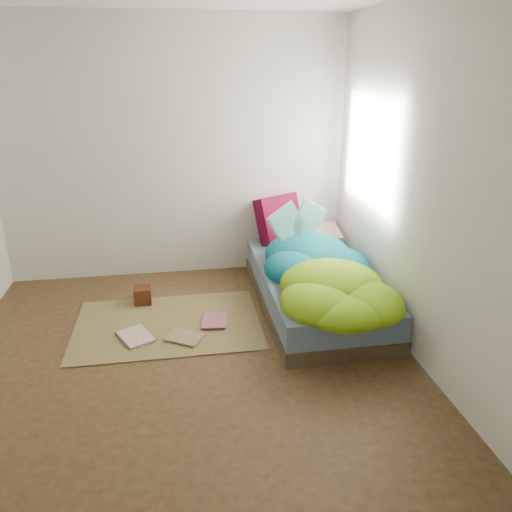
{
  "coord_description": "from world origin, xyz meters",
  "views": [
    {
      "loc": [
        -0.01,
        -3.37,
        2.15
      ],
      "look_at": [
        0.67,
        0.75,
        0.52
      ],
      "focal_mm": 35.0,
      "sensor_mm": 36.0,
      "label": 1
    }
  ],
  "objects_px": {
    "pillow_magenta": "(279,219)",
    "wooden_box": "(143,295)",
    "open_book": "(298,211)",
    "bed": "(315,288)",
    "floor_book_a": "(123,341)",
    "floor_book_b": "(202,321)"
  },
  "relations": [
    {
      "from": "wooden_box",
      "to": "floor_book_b",
      "type": "distance_m",
      "value": 0.71
    },
    {
      "from": "wooden_box",
      "to": "floor_book_a",
      "type": "relative_size",
      "value": 0.5
    },
    {
      "from": "pillow_magenta",
      "to": "floor_book_b",
      "type": "height_order",
      "value": "pillow_magenta"
    },
    {
      "from": "open_book",
      "to": "wooden_box",
      "type": "xyz_separation_m",
      "value": [
        -1.5,
        -0.05,
        -0.74
      ]
    },
    {
      "from": "open_book",
      "to": "floor_book_a",
      "type": "bearing_deg",
      "value": -171.15
    },
    {
      "from": "bed",
      "to": "open_book",
      "type": "relative_size",
      "value": 3.97
    },
    {
      "from": "open_book",
      "to": "floor_book_a",
      "type": "distance_m",
      "value": 1.98
    },
    {
      "from": "bed",
      "to": "floor_book_a",
      "type": "distance_m",
      "value": 1.79
    },
    {
      "from": "open_book",
      "to": "floor_book_b",
      "type": "relative_size",
      "value": 1.72
    },
    {
      "from": "pillow_magenta",
      "to": "wooden_box",
      "type": "bearing_deg",
      "value": 173.06
    },
    {
      "from": "bed",
      "to": "pillow_magenta",
      "type": "relative_size",
      "value": 4.04
    },
    {
      "from": "floor_book_a",
      "to": "floor_book_b",
      "type": "height_order",
      "value": "floor_book_b"
    },
    {
      "from": "floor_book_b",
      "to": "floor_book_a",
      "type": "bearing_deg",
      "value": -152.78
    },
    {
      "from": "bed",
      "to": "floor_book_b",
      "type": "bearing_deg",
      "value": -169.65
    },
    {
      "from": "open_book",
      "to": "floor_book_b",
      "type": "xyz_separation_m",
      "value": [
        -0.98,
        -0.52,
        -0.81
      ]
    },
    {
      "from": "wooden_box",
      "to": "floor_book_a",
      "type": "distance_m",
      "value": 0.72
    },
    {
      "from": "open_book",
      "to": "wooden_box",
      "type": "relative_size",
      "value": 3.2
    },
    {
      "from": "wooden_box",
      "to": "floor_book_a",
      "type": "xyz_separation_m",
      "value": [
        -0.14,
        -0.71,
        -0.07
      ]
    },
    {
      "from": "pillow_magenta",
      "to": "open_book",
      "type": "xyz_separation_m",
      "value": [
        0.07,
        -0.56,
        0.25
      ]
    },
    {
      "from": "bed",
      "to": "floor_book_a",
      "type": "relative_size",
      "value": 6.36
    },
    {
      "from": "pillow_magenta",
      "to": "wooden_box",
      "type": "height_order",
      "value": "pillow_magenta"
    },
    {
      "from": "bed",
      "to": "floor_book_b",
      "type": "relative_size",
      "value": 6.84
    }
  ]
}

